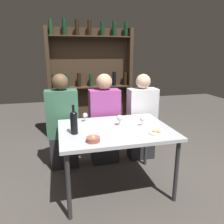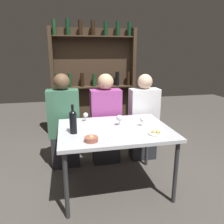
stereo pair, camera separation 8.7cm
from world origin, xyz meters
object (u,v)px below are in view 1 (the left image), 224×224
(snack_bowl, at_px, (93,139))
(seated_person_center, at_px, (105,122))
(wine_glass_0, at_px, (120,118))
(seated_person_left, at_px, (63,125))
(food_plate_0, at_px, (158,132))
(seated_person_right, at_px, (142,120))
(wine_bottle, at_px, (74,121))
(wine_glass_2, at_px, (142,120))
(wine_glass_1, at_px, (85,116))

(snack_bowl, relative_size, seated_person_center, 0.10)
(wine_glass_0, distance_m, seated_person_left, 0.87)
(food_plate_0, bearing_deg, seated_person_right, 78.51)
(wine_bottle, bearing_deg, wine_glass_2, 4.98)
(wine_bottle, distance_m, wine_glass_0, 0.55)
(seated_person_center, relative_size, seated_person_right, 1.01)
(seated_person_center, bearing_deg, snack_bowl, -108.25)
(seated_person_right, bearing_deg, seated_person_center, 180.00)
(seated_person_center, bearing_deg, wine_glass_1, -133.73)
(wine_bottle, xyz_separation_m, seated_person_center, (0.47, 0.70, -0.27))
(wine_glass_0, height_order, snack_bowl, wine_glass_0)
(snack_bowl, relative_size, seated_person_right, 0.10)
(wine_glass_0, distance_m, snack_bowl, 0.55)
(wine_glass_1, distance_m, seated_person_right, 0.95)
(wine_glass_0, xyz_separation_m, wine_glass_2, (0.25, -0.07, -0.01))
(seated_person_center, bearing_deg, wine_glass_2, -64.08)
(wine_glass_1, bearing_deg, seated_person_right, 20.37)
(wine_glass_0, height_order, seated_person_center, seated_person_center)
(wine_bottle, relative_size, wine_glass_0, 2.43)
(wine_glass_0, distance_m, food_plate_0, 0.48)
(wine_bottle, height_order, seated_person_right, seated_person_right)
(wine_glass_2, bearing_deg, wine_glass_0, 163.65)
(wine_glass_1, bearing_deg, seated_person_left, 129.69)
(snack_bowl, distance_m, seated_person_left, 1.00)
(wine_glass_1, height_order, seated_person_right, seated_person_right)
(wine_glass_2, bearing_deg, snack_bowl, -152.51)
(wine_bottle, bearing_deg, seated_person_left, 98.49)
(wine_glass_1, relative_size, food_plate_0, 0.57)
(food_plate_0, relative_size, snack_bowl, 1.50)
(wine_glass_1, relative_size, seated_person_center, 0.09)
(wine_glass_1, distance_m, seated_person_center, 0.49)
(wine_glass_0, distance_m, seated_person_right, 0.79)
(wine_glass_0, height_order, wine_glass_2, wine_glass_0)
(wine_glass_0, height_order, wine_glass_1, wine_glass_0)
(wine_glass_2, relative_size, seated_person_center, 0.09)
(seated_person_left, bearing_deg, seated_person_center, 0.00)
(wine_bottle, height_order, seated_person_left, seated_person_left)
(food_plate_0, relative_size, seated_person_center, 0.15)
(wine_bottle, bearing_deg, wine_glass_1, 66.82)
(seated_person_center, xyz_separation_m, seated_person_right, (0.56, 0.00, -0.01))
(seated_person_center, bearing_deg, food_plate_0, -67.49)
(seated_person_right, bearing_deg, wine_glass_0, -131.91)
(seated_person_right, bearing_deg, seated_person_left, -180.00)
(wine_glass_2, height_order, food_plate_0, wine_glass_2)
(wine_bottle, relative_size, wine_glass_2, 2.81)
(seated_person_center, height_order, seated_person_right, seated_person_center)
(wine_bottle, distance_m, food_plate_0, 0.88)
(snack_bowl, xyz_separation_m, seated_person_left, (-0.26, 0.96, -0.15))
(food_plate_0, bearing_deg, wine_glass_2, 103.91)
(wine_glass_0, height_order, seated_person_right, seated_person_right)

